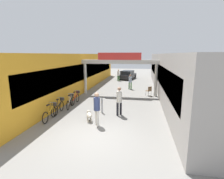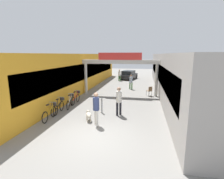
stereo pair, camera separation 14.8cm
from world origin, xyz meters
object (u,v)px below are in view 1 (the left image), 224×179
at_px(pedestrian_with_dog, 97,107).
at_px(bollard_post_metal, 102,105).
at_px(bicycle_black_second, 59,106).
at_px(pedestrian_elderly_walking, 118,74).
at_px(bicycle_silver_third, 70,102).
at_px(cafe_chair_wood_nearer, 149,90).
at_px(parked_car_black, 128,75).
at_px(bicycle_red_farthest, 76,98).
at_px(dog_on_leash, 89,115).
at_px(pedestrian_companion, 119,99).
at_px(pedestrian_carrying_crate, 130,81).
at_px(bicycle_orange_nearest, 50,112).

distance_m(pedestrian_with_dog, bollard_post_metal, 2.09).
bearing_deg(bicycle_black_second, bollard_post_metal, 9.10).
bearing_deg(pedestrian_with_dog, pedestrian_elderly_walking, 93.76).
distance_m(bicycle_silver_third, bollard_post_metal, 2.65).
distance_m(cafe_chair_wood_nearer, parked_car_black, 11.35).
relative_size(pedestrian_with_dog, bicycle_black_second, 1.07).
bearing_deg(bollard_post_metal, pedestrian_with_dog, -84.45).
bearing_deg(bicycle_black_second, bicycle_red_farthest, 84.55).
bearing_deg(dog_on_leash, pedestrian_companion, 37.87).
height_order(pedestrian_companion, dog_on_leash, pedestrian_companion).
distance_m(bicycle_red_farthest, cafe_chair_wood_nearer, 6.76).
distance_m(dog_on_leash, parked_car_black, 17.88).
height_order(bicycle_red_farthest, parked_car_black, parked_car_black).
height_order(pedestrian_elderly_walking, bicycle_silver_third, pedestrian_elderly_walking).
height_order(pedestrian_elderly_walking, dog_on_leash, pedestrian_elderly_walking).
relative_size(dog_on_leash, bollard_post_metal, 0.80).
bearing_deg(pedestrian_companion, pedestrian_with_dog, -118.74).
distance_m(pedestrian_carrying_crate, bicycle_silver_third, 8.43).
height_order(bicycle_black_second, bollard_post_metal, bollard_post_metal).
bearing_deg(bollard_post_metal, dog_on_leash, -105.81).
relative_size(pedestrian_companion, parked_car_black, 0.42).
bearing_deg(pedestrian_with_dog, bicycle_silver_third, 134.55).
height_order(pedestrian_elderly_walking, bicycle_red_farthest, pedestrian_elderly_walking).
height_order(bicycle_silver_third, bicycle_red_farthest, same).
bearing_deg(bicycle_silver_third, bicycle_black_second, -101.20).
bearing_deg(bollard_post_metal, pedestrian_companion, -12.19).
bearing_deg(bicycle_orange_nearest, dog_on_leash, 5.05).
bearing_deg(pedestrian_carrying_crate, parked_car_black, 96.98).
bearing_deg(pedestrian_elderly_walking, cafe_chair_wood_nearer, -64.81).
xyz_separation_m(pedestrian_carrying_crate, bicycle_silver_third, (-3.78, -7.52, -0.49)).
bearing_deg(pedestrian_companion, bicycle_red_farthest, 150.27).
xyz_separation_m(pedestrian_with_dog, bicycle_silver_third, (-2.73, 2.78, -0.61)).
distance_m(dog_on_leash, bicycle_red_farthest, 3.98).
bearing_deg(bicycle_black_second, parked_car_black, 79.79).
bearing_deg(bicycle_black_second, pedestrian_elderly_walking, 82.46).
xyz_separation_m(bicycle_silver_third, bicycle_red_farthest, (-0.02, 1.11, 0.00)).
xyz_separation_m(pedestrian_carrying_crate, bicycle_red_farthest, (-3.80, -6.41, -0.49)).
distance_m(pedestrian_companion, pedestrian_elderly_walking, 14.43).
height_order(pedestrian_companion, bicycle_orange_nearest, pedestrian_companion).
distance_m(bicycle_orange_nearest, bicycle_black_second, 1.24).
relative_size(pedestrian_with_dog, cafe_chair_wood_nearer, 2.03).
bearing_deg(cafe_chair_wood_nearer, parked_car_black, 105.02).
distance_m(bicycle_red_farthest, parked_car_black, 14.78).
relative_size(bollard_post_metal, parked_car_black, 0.24).
distance_m(pedestrian_with_dog, pedestrian_companion, 2.01).
bearing_deg(pedestrian_with_dog, bicycle_red_farthest, 125.28).
distance_m(bicycle_red_farthest, bollard_post_metal, 3.17).
height_order(dog_on_leash, bicycle_orange_nearest, bicycle_orange_nearest).
relative_size(bicycle_black_second, bicycle_red_farthest, 1.00).
bearing_deg(pedestrian_with_dog, cafe_chair_wood_nearer, 68.04).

